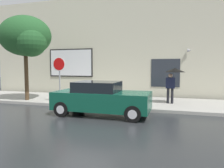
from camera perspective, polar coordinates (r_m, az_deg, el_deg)
The scene contains 8 objects.
ground_plane at distance 9.57m, azimuth -7.28°, elevation -7.93°, with size 60.00×60.00×0.00m, color #282B2D.
sidewalk at distance 12.30m, azimuth -1.58°, elevation -4.71°, with size 20.00×4.00×0.15m, color #A3A099.
building_facade at distance 14.60m, azimuth 1.40°, elevation 10.19°, with size 20.00×0.67×7.00m.
parked_car at distance 9.03m, azimuth -2.99°, elevation -4.00°, with size 4.13×1.82×1.46m.
fire_hydrant at distance 10.94m, azimuth -5.06°, elevation -3.47°, with size 0.30×0.44×0.79m.
pedestrian_with_umbrella at distance 11.37m, azimuth 16.54°, elevation 2.45°, with size 1.06×1.06×1.89m.
street_tree at distance 13.07m, azimuth -22.47°, elevation 11.76°, with size 3.06×2.60×4.86m.
stop_sign at distance 11.62m, azimuth -14.27°, elevation 3.61°, with size 0.76×0.10×2.47m.
Camera 1 is at (3.81, -8.52, 2.09)m, focal length 33.31 mm.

